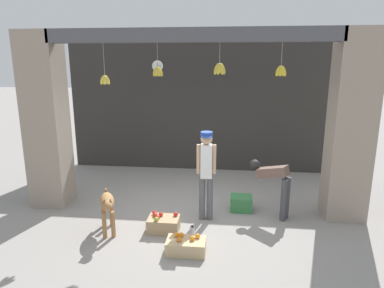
{
  "coord_description": "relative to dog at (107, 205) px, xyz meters",
  "views": [
    {
      "loc": [
        0.69,
        -5.84,
        2.8
      ],
      "look_at": [
        0.0,
        0.43,
        1.27
      ],
      "focal_mm": 32.0,
      "sensor_mm": 36.0,
      "label": 1
    }
  ],
  "objects": [
    {
      "name": "wall_clock",
      "position": [
        0.14,
        3.6,
        2.2
      ],
      "size": [
        0.3,
        0.03,
        0.3
      ],
      "color": "black"
    },
    {
      "name": "shop_pillar_left",
      "position": [
        -1.53,
        1.07,
        1.18
      ],
      "size": [
        0.7,
        0.6,
        3.35
      ],
      "primitive_type": "cube",
      "color": "gray",
      "rests_on": "ground_plane"
    },
    {
      "name": "fruit_crate_apples",
      "position": [
        0.91,
        0.15,
        -0.36
      ],
      "size": [
        0.52,
        0.38,
        0.31
      ],
      "color": "tan",
      "rests_on": "ground_plane"
    },
    {
      "name": "water_bottle",
      "position": [
        1.43,
        -0.1,
        -0.38
      ],
      "size": [
        0.08,
        0.08,
        0.24
      ],
      "color": "silver",
      "rests_on": "ground_plane"
    },
    {
      "name": "shopkeeper",
      "position": [
        1.59,
        0.67,
        0.46
      ],
      "size": [
        0.34,
        0.27,
        1.62
      ],
      "rotation": [
        0.0,
        0.0,
        3.19
      ],
      "color": "#56565B",
      "rests_on": "ground_plane"
    },
    {
      "name": "storefront_awning",
      "position": [
        1.29,
        0.89,
        2.7
      ],
      "size": [
        5.02,
        0.28,
        0.96
      ],
      "color": "#4C4C51"
    },
    {
      "name": "worker_stooping",
      "position": [
        2.83,
        0.93,
        0.18
      ],
      "size": [
        0.72,
        0.53,
        1.02
      ],
      "rotation": [
        0.0,
        0.0,
        1.03
      ],
      "color": "#424247",
      "rests_on": "ground_plane"
    },
    {
      "name": "produce_box_green",
      "position": [
        2.24,
        1.13,
        -0.35
      ],
      "size": [
        0.41,
        0.36,
        0.28
      ],
      "primitive_type": "cube",
      "color": "#387A42",
      "rests_on": "ground_plane"
    },
    {
      "name": "ground_plane",
      "position": [
        1.28,
        0.77,
        -0.49
      ],
      "size": [
        60.0,
        60.0,
        0.0
      ],
      "primitive_type": "plane",
      "color": "gray"
    },
    {
      "name": "fruit_crate_oranges",
      "position": [
        1.37,
        -0.48,
        -0.38
      ],
      "size": [
        0.59,
        0.36,
        0.28
      ],
      "color": "tan",
      "rests_on": "ground_plane"
    },
    {
      "name": "shop_pillar_right",
      "position": [
        4.09,
        1.07,
        1.18
      ],
      "size": [
        0.7,
        0.6,
        3.35
      ],
      "primitive_type": "cube",
      "color": "gray",
      "rests_on": "ground_plane"
    },
    {
      "name": "shop_back_wall",
      "position": [
        1.28,
        3.68,
        1.18
      ],
      "size": [
        6.92,
        0.12,
        3.35
      ],
      "primitive_type": "cube",
      "color": "#2D2B28",
      "rests_on": "ground_plane"
    },
    {
      "name": "dog",
      "position": [
        0.0,
        0.0,
        0.0
      ],
      "size": [
        0.44,
        0.8,
        0.71
      ],
      "rotation": [
        0.0,
        0.0,
        -1.18
      ],
      "color": "#9E7042",
      "rests_on": "ground_plane"
    }
  ]
}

